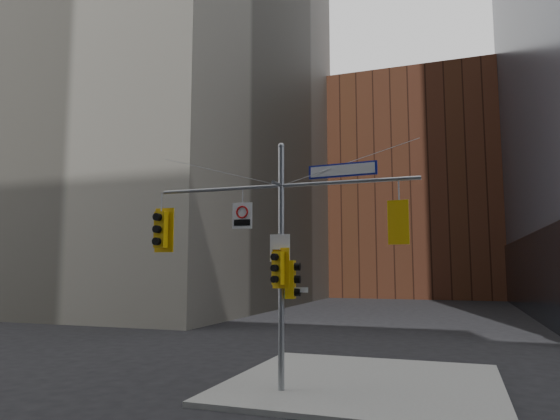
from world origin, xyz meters
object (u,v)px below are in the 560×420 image
Objects in this scene: traffic_light_east_arm at (400,223)px; traffic_light_pole_side at (292,279)px; street_sign_blade at (342,170)px; traffic_light_pole_front at (278,268)px; regulatory_sign_arm at (242,215)px; signal_assembly at (281,239)px; traffic_light_west_arm at (161,230)px.

traffic_light_east_arm is 3.44m from traffic_light_pole_side.
street_sign_blade is at bearing -96.28° from traffic_light_pole_side.
regulatory_sign_arm is at bearing -178.52° from traffic_light_pole_front.
signal_assembly is at bearing 6.61° from traffic_light_east_arm.
signal_assembly is at bearing -175.37° from street_sign_blade.
traffic_light_west_arm is at bearing 84.01° from traffic_light_pole_side.
traffic_light_pole_front is at bearing -167.10° from street_sign_blade.
street_sign_blade reaches higher than regulatory_sign_arm.
traffic_light_west_arm is at bearing 6.49° from traffic_light_east_arm.
traffic_light_pole_front is 3.34m from street_sign_blade.
traffic_light_west_arm reaches higher than traffic_light_pole_front.
signal_assembly is 10.13× the size of regulatory_sign_arm.
signal_assembly is 5.58× the size of traffic_light_west_arm.
traffic_light_pole_side is (0.33, 0.01, -1.16)m from signal_assembly.
signal_assembly reaches higher than traffic_light_west_arm.
street_sign_blade reaches higher than traffic_light_pole_side.
signal_assembly reaches higher than traffic_light_east_arm.
traffic_light_west_arm reaches higher than traffic_light_pole_side.
street_sign_blade reaches higher than traffic_light_west_arm.
street_sign_blade is at bearing 0.11° from signal_assembly.
regulatory_sign_arm is (-1.24, -0.02, 0.76)m from signal_assembly.
regulatory_sign_arm is (-1.24, 0.25, 1.60)m from traffic_light_pole_front.
traffic_light_east_arm is at bearing 17.27° from traffic_light_pole_front.
traffic_light_east_arm is 2.20m from street_sign_blade.
street_sign_blade is (1.84, 0.27, 2.77)m from traffic_light_pole_front.
regulatory_sign_arm reaches higher than traffic_light_east_arm.
traffic_light_west_arm is 1.31× the size of traffic_light_pole_side.
regulatory_sign_arm is (2.85, -0.03, 0.38)m from traffic_light_west_arm.
street_sign_blade is at bearing -1.17° from regulatory_sign_arm.
signal_assembly is at bearing 103.01° from traffic_light_pole_front.
signal_assembly is 4.11m from traffic_light_west_arm.
traffic_light_west_arm is 0.71× the size of street_sign_blade.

